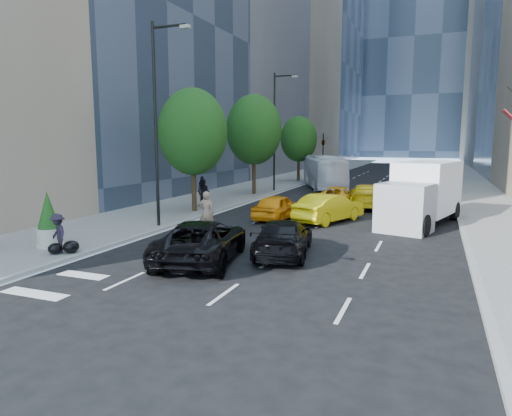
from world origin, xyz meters
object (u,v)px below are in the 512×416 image
at_px(skateboarder, 207,216).
at_px(black_sedan_mercedes, 283,238).
at_px(box_truck, 422,193).
at_px(planter_shrub, 48,220).
at_px(city_bus, 324,172).
at_px(black_sedan_lincoln, 202,241).

xyz_separation_m(skateboarder, black_sedan_mercedes, (4.40, -2.00, -0.30)).
relative_size(black_sedan_mercedes, box_truck, 0.66).
relative_size(skateboarder, planter_shrub, 0.88).
distance_m(skateboarder, black_sedan_mercedes, 4.84).
distance_m(black_sedan_mercedes, city_bus, 26.21).
xyz_separation_m(black_sedan_lincoln, black_sedan_mercedes, (2.54, 1.97, -0.07)).
xyz_separation_m(skateboarder, city_bus, (0.00, 23.82, 0.54)).
xyz_separation_m(skateboarder, box_truck, (9.18, 7.03, 0.69)).
height_order(black_sedan_lincoln, city_bus, city_bus).
bearing_deg(skateboarder, black_sedan_lincoln, 109.64).
bearing_deg(city_bus, planter_shrub, -121.09).
relative_size(box_truck, planter_shrub, 3.22).
distance_m(skateboarder, city_bus, 23.83).
height_order(black_sedan_mercedes, planter_shrub, planter_shrub).
height_order(skateboarder, planter_shrub, planter_shrub).
bearing_deg(box_truck, black_sedan_mercedes, -102.44).
distance_m(black_sedan_lincoln, city_bus, 27.87).
height_order(city_bus, box_truck, box_truck).
height_order(skateboarder, black_sedan_lincoln, skateboarder).
relative_size(black_sedan_mercedes, planter_shrub, 2.13).
bearing_deg(planter_shrub, box_truck, 39.93).
bearing_deg(black_sedan_lincoln, skateboarder, -77.53).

